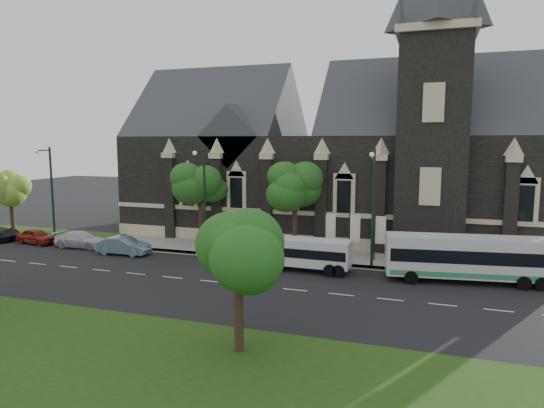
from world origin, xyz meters
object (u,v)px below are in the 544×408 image
at_px(banner_flag_center, 353,231).
at_px(sedan, 123,246).
at_px(tour_coach, 468,257).
at_px(car_far_white, 81,240).
at_px(banner_flag_right, 378,233).
at_px(tree_walk_right, 298,185).
at_px(street_lamp_far, 50,189).
at_px(box_trailer, 210,248).
at_px(street_lamp_mid, 203,194).
at_px(shuttle_bus, 309,253).
at_px(tree_walk_left, 203,183).
at_px(tree_park_east, 243,252).
at_px(tree_walk_far, 13,188).
at_px(car_far_red, 37,236).
at_px(banner_flag_left, 329,230).
at_px(street_lamp_near, 373,201).

height_order(banner_flag_center, sedan, banner_flag_center).
bearing_deg(tour_coach, car_far_white, 171.27).
xyz_separation_m(banner_flag_center, banner_flag_right, (2.00, 0.00, 0.00)).
height_order(tree_walk_right, street_lamp_far, street_lamp_far).
relative_size(banner_flag_right, box_trailer, 1.49).
bearing_deg(street_lamp_mid, shuttle_bus, -13.85).
bearing_deg(car_far_white, box_trailer, -91.17).
height_order(tree_walk_right, street_lamp_mid, street_lamp_mid).
xyz_separation_m(tree_walk_right, shuttle_bus, (2.49, -6.01, -4.42)).
bearing_deg(tree_walk_right, tree_walk_left, -179.94).
xyz_separation_m(tree_park_east, tree_walk_right, (-2.96, 20.04, 1.20)).
bearing_deg(tree_walk_left, street_lamp_far, -165.74).
xyz_separation_m(tree_walk_far, car_far_red, (7.06, -4.33, -3.92)).
xyz_separation_m(street_lamp_mid, sedan, (-6.46, -2.28, -4.35)).
bearing_deg(tree_walk_far, street_lamp_mid, -7.37).
distance_m(box_trailer, car_far_red, 17.69).
relative_size(tree_walk_left, banner_flag_right, 1.91).
xyz_separation_m(street_lamp_far, car_far_white, (4.25, -1.19, -4.40)).
bearing_deg(tree_walk_left, tree_walk_far, -178.63).
bearing_deg(shuttle_bus, car_far_white, 178.02).
bearing_deg(tour_coach, car_far_red, 171.48).
height_order(tour_coach, car_far_red, tour_coach).
bearing_deg(car_far_red, tour_coach, -82.78).
xyz_separation_m(tree_park_east, banner_flag_right, (4.11, 18.32, -2.24)).
bearing_deg(sedan, tree_park_east, -132.00).
height_order(banner_flag_center, tour_coach, banner_flag_center).
distance_m(tree_walk_left, banner_flag_left, 12.66).
height_order(street_lamp_mid, tour_coach, street_lamp_mid).
distance_m(tree_walk_right, street_lamp_far, 23.50).
distance_m(tree_walk_right, banner_flag_center, 6.36).
bearing_deg(tour_coach, banner_flag_right, 142.56).
bearing_deg(tree_walk_right, tree_park_east, -81.58).
height_order(tree_walk_right, banner_flag_right, tree_walk_right).
distance_m(tree_walk_right, sedan, 15.73).
bearing_deg(tree_walk_right, banner_flag_center, -18.64).
xyz_separation_m(tree_walk_far, car_far_white, (12.08, -4.27, -3.90)).
xyz_separation_m(street_lamp_mid, box_trailer, (0.92, -0.90, -4.30)).
height_order(tree_walk_far, banner_flag_right, tree_walk_far).
relative_size(tree_walk_right, street_lamp_near, 0.87).
bearing_deg(street_lamp_far, tour_coach, -2.71).
distance_m(tree_walk_left, tree_walk_far, 22.06).
relative_size(tree_walk_far, banner_flag_right, 1.57).
bearing_deg(shuttle_bus, sedan, -179.16).
relative_size(shuttle_bus, car_far_red, 1.51).
bearing_deg(shuttle_bus, street_lamp_far, 175.91).
relative_size(banner_flag_center, shuttle_bus, 0.64).
bearing_deg(street_lamp_near, box_trailer, -176.07).
height_order(banner_flag_center, car_far_white, banner_flag_center).
relative_size(street_lamp_mid, tour_coach, 0.82).
bearing_deg(sedan, street_lamp_near, -85.29).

